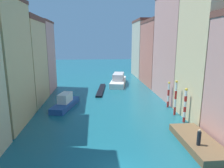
{
  "coord_description": "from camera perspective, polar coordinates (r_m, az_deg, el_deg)",
  "views": [
    {
      "loc": [
        -1.67,
        -13.46,
        10.24
      ],
      "look_at": [
        1.89,
        27.02,
        1.5
      ],
      "focal_mm": 32.16,
      "sensor_mm": 36.0,
      "label": 1
    }
  ],
  "objects": [
    {
      "name": "ground_plane",
      "position": [
        39.35,
        -2.42,
        -2.96
      ],
      "size": [
        154.0,
        154.0,
        0.0
      ],
      "primitive_type": "plane",
      "color": "#196070"
    },
    {
      "name": "building_left_2",
      "position": [
        36.07,
        -25.59,
        5.88
      ],
      "size": [
        8.13,
        8.82,
        14.07
      ],
      "color": "#DBB77A",
      "rests_on": "ground"
    },
    {
      "name": "building_left_3",
      "position": [
        44.0,
        -21.83,
        7.2
      ],
      "size": [
        8.13,
        7.74,
        14.2
      ],
      "color": "tan",
      "rests_on": "ground"
    },
    {
      "name": "building_right_1",
      "position": [
        29.42,
        28.08,
        7.94
      ],
      "size": [
        8.13,
        8.1,
        17.6
      ],
      "color": "beige",
      "rests_on": "ground"
    },
    {
      "name": "building_right_2",
      "position": [
        38.1,
        20.03,
        10.09
      ],
      "size": [
        8.13,
        11.79,
        18.69
      ],
      "color": "tan",
      "rests_on": "ground"
    },
    {
      "name": "building_right_3",
      "position": [
        49.3,
        14.01,
        8.61
      ],
      "size": [
        8.13,
        12.1,
        15.0
      ],
      "color": "#C6705B",
      "rests_on": "ground"
    },
    {
      "name": "building_right_4",
      "position": [
        60.74,
        10.35,
        9.92
      ],
      "size": [
        8.13,
        11.61,
        16.17
      ],
      "color": "#BCB299",
      "rests_on": "ground"
    },
    {
      "name": "waterfront_dock",
      "position": [
        22.54,
        23.17,
        -14.88
      ],
      "size": [
        3.01,
        7.54,
        0.74
      ],
      "color": "brown",
      "rests_on": "ground"
    },
    {
      "name": "person_on_dock",
      "position": [
        20.82,
        23.48,
        -13.83
      ],
      "size": [
        0.36,
        0.36,
        1.59
      ],
      "color": "black",
      "rests_on": "waterfront_dock"
    },
    {
      "name": "mooring_pole_0",
      "position": [
        27.11,
        20.07,
        -5.62
      ],
      "size": [
        0.38,
        0.38,
        4.52
      ],
      "color": "red",
      "rests_on": "ground"
    },
    {
      "name": "mooring_pole_1",
      "position": [
        29.3,
        17.62,
        -3.69
      ],
      "size": [
        0.34,
        0.34,
        4.97
      ],
      "color": "red",
      "rests_on": "ground"
    },
    {
      "name": "mooring_pole_2",
      "position": [
        32.51,
        15.74,
        -2.82
      ],
      "size": [
        0.35,
        0.35,
        4.1
      ],
      "color": "red",
      "rests_on": "ground"
    },
    {
      "name": "vaporetto_white",
      "position": [
        47.94,
        1.83,
        1.07
      ],
      "size": [
        5.2,
        10.98,
        2.71
      ],
      "color": "white",
      "rests_on": "ground"
    },
    {
      "name": "gondola_black",
      "position": [
        42.16,
        -3.13,
        -1.68
      ],
      "size": [
        2.45,
        10.8,
        0.36
      ],
      "color": "black",
      "rests_on": "ground"
    },
    {
      "name": "motorboat_0",
      "position": [
        32.35,
        -13.12,
        -5.19
      ],
      "size": [
        3.9,
        7.55,
        2.29
      ],
      "color": "#234C93",
      "rests_on": "ground"
    }
  ]
}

